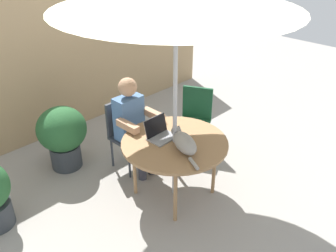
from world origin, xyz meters
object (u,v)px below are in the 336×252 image
Objects in this scene: chair_occupied at (125,129)px; potted_plant_near_fence at (62,134)px; person_seated at (133,121)px; cat at (184,142)px; chair_empty at (195,115)px; laptop at (159,132)px; patio_table at (175,145)px.

chair_occupied reaches higher than potted_plant_near_fence.
person_seated is 2.04× the size of cat.
chair_empty is 2.89× the size of laptop.
potted_plant_near_fence is at bearing 138.48° from chair_occupied.
patio_table is 3.79× the size of laptop.
potted_plant_near_fence is at bearing 148.70° from chair_empty.
cat is (-0.04, -0.17, 0.13)m from patio_table.
laptop is (-0.05, 0.19, 0.11)m from patio_table.
laptop is (-0.05, -0.50, 0.08)m from person_seated.
person_seated is at bearing 87.24° from cat.
laptop reaches higher than patio_table.
chair_occupied is (0.00, 0.85, -0.14)m from patio_table.
chair_empty reaches higher than patio_table.
potted_plant_near_fence is (-0.58, 0.67, -0.21)m from person_seated.
patio_table is 0.95× the size of person_seated.
cat is at bearing -70.53° from potted_plant_near_fence.
person_seated is (0.00, 0.69, 0.03)m from patio_table.
chair_empty is 1.47× the size of cat.
laptop is (-0.94, -0.27, 0.25)m from chair_empty.
chair_empty is 1.16m from cat.
cat is 0.72× the size of potted_plant_near_fence.
cat is at bearing -103.83° from patio_table.
cat is (-0.04, -1.01, 0.27)m from chair_occupied.
person_seated reaches higher than laptop.
chair_empty is at bearing 27.46° from patio_table.
chair_occupied is at bearing 156.86° from chair_empty.
chair_empty is 0.94m from person_seated.
potted_plant_near_fence is (-0.58, 1.36, -0.18)m from patio_table.
potted_plant_near_fence is at bearing 113.14° from patio_table.
laptop is 0.37× the size of potted_plant_near_fence.
chair_empty is at bearing -14.12° from person_seated.
patio_table is 1.93× the size of cat.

